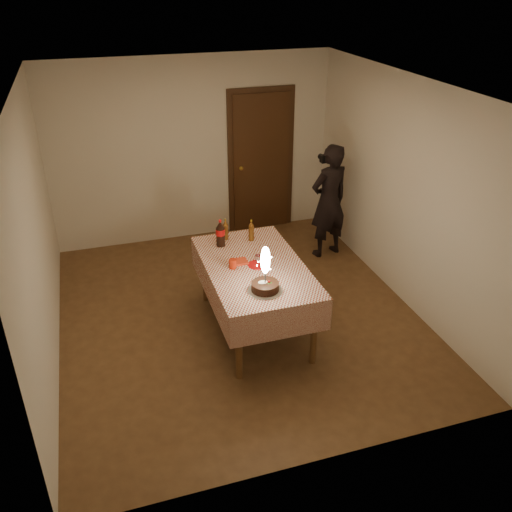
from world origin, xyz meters
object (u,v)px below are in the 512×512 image
amber_bottle_right (251,231)px  photographer (329,201)px  clear_cup (258,259)px  amber_bottle_left (225,230)px  red_plate (258,265)px  birthday_cake (265,280)px  cola_bottle (220,233)px  red_cup (233,264)px  dining_table (255,274)px

amber_bottle_right → photographer: (1.36, 0.85, -0.14)m
clear_cup → amber_bottle_left: amber_bottle_left is taller
red_plate → amber_bottle_left: amber_bottle_left is taller
birthday_cake → amber_bottle_left: birthday_cake is taller
birthday_cake → cola_bottle: birthday_cake is taller
amber_bottle_right → red_plate: bearing=-100.2°
amber_bottle_left → photographer: (1.63, 0.74, -0.14)m
clear_cup → photographer: photographer is taller
cola_bottle → red_cup: bearing=-90.7°
red_plate → red_cup: (-0.27, 0.02, 0.05)m
dining_table → red_cup: (-0.24, 0.01, 0.16)m
amber_bottle_right → photographer: photographer is taller
red_plate → photographer: photographer is taller
cola_bottle → amber_bottle_right: cola_bottle is taller
dining_table → birthday_cake: (-0.05, -0.51, 0.23)m
dining_table → red_cup: bearing=177.3°
dining_table → photographer: size_ratio=1.09×
dining_table → amber_bottle_left: size_ratio=6.75×
red_plate → amber_bottle_left: 0.73m
red_cup → cola_bottle: cola_bottle is taller
red_cup → amber_bottle_left: amber_bottle_left is taller
amber_bottle_left → red_plate: bearing=-76.2°
clear_cup → amber_bottle_left: bearing=106.2°
dining_table → amber_bottle_right: size_ratio=6.75×
birthday_cake → dining_table: bearing=84.0°
birthday_cake → cola_bottle: bearing=99.3°
red_cup → dining_table: bearing=-2.7°
birthday_cake → amber_bottle_right: (0.20, 1.09, -0.00)m
red_plate → clear_cup: 0.07m
red_cup → clear_cup: red_cup is taller
birthday_cake → red_cup: (-0.18, 0.52, -0.07)m
birthday_cake → amber_bottle_right: birthday_cake is taller
red_cup → clear_cup: bearing=5.0°
clear_cup → red_cup: bearing=-175.0°
amber_bottle_right → birthday_cake: bearing=-100.2°
red_plate → amber_bottle_right: size_ratio=0.86×
dining_table → birthday_cake: size_ratio=3.57×
dining_table → photographer: 2.07m
amber_bottle_left → amber_bottle_right: (0.28, -0.11, 0.00)m
red_plate → amber_bottle_left: size_ratio=0.86×
clear_cup → cola_bottle: 0.59m
birthday_cake → clear_cup: 0.57m
red_cup → birthday_cake: bearing=-70.9°
amber_bottle_left → amber_bottle_right: size_ratio=1.00×
red_plate → birthday_cake: bearing=-100.2°
birthday_cake → amber_bottle_left: bearing=93.9°
photographer → amber_bottle_left: bearing=-155.8°
birthday_cake → clear_cup: bearing=78.9°
red_cup → amber_bottle_left: size_ratio=0.39×
birthday_cake → clear_cup: size_ratio=5.35×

